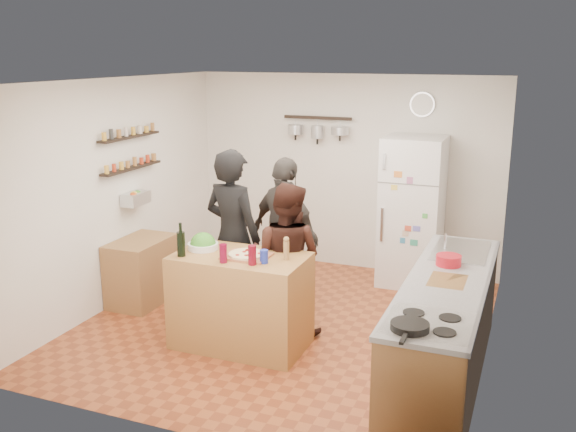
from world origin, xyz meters
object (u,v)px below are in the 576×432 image
at_px(wall_clock, 422,104).
at_px(side_table, 142,271).
at_px(person_left, 233,236).
at_px(person_back, 285,233).
at_px(person_center, 286,259).
at_px(red_bowl, 449,260).
at_px(skillet, 410,326).
at_px(fridge, 412,212).
at_px(salad_bowl, 203,246).
at_px(pepper_mill, 286,251).
at_px(counter_run, 445,331).
at_px(prep_island, 241,301).
at_px(wine_bottle, 181,244).
at_px(salt_canister, 264,257).

bearing_deg(wall_clock, side_table, -142.40).
relative_size(person_left, person_back, 1.09).
distance_m(person_center, red_bowl, 1.59).
distance_m(skillet, fridge, 3.48).
relative_size(person_center, red_bowl, 6.89).
bearing_deg(person_back, person_left, 82.61).
relative_size(salad_bowl, fridge, 0.16).
distance_m(person_back, wall_clock, 2.35).
height_order(pepper_mill, person_center, person_center).
relative_size(person_center, counter_run, 0.59).
bearing_deg(fridge, pepper_mill, -107.41).
xyz_separation_m(prep_island, wine_bottle, (-0.50, -0.22, 0.57)).
bearing_deg(counter_run, person_center, 165.48).
height_order(person_center, fridge, fridge).
distance_m(pepper_mill, fridge, 2.39).
height_order(wine_bottle, side_table, wine_bottle).
xyz_separation_m(fridge, wall_clock, (0.00, 0.33, 1.25)).
bearing_deg(red_bowl, skillet, -91.92).
xyz_separation_m(salad_bowl, counter_run, (2.34, -0.02, -0.49)).
relative_size(skillet, red_bowl, 1.20).
distance_m(pepper_mill, counter_run, 1.56).
height_order(counter_run, wall_clock, wall_clock).
height_order(pepper_mill, salt_canister, pepper_mill).
height_order(person_left, fridge, person_left).
xyz_separation_m(person_back, wall_clock, (1.14, 1.57, 1.31)).
xyz_separation_m(pepper_mill, person_back, (-0.43, 1.04, -0.16)).
bearing_deg(salt_canister, prep_island, 158.20).
bearing_deg(pepper_mill, person_left, 148.00).
bearing_deg(prep_island, wall_clock, 66.35).
bearing_deg(red_bowl, wall_clock, 107.22).
relative_size(prep_island, person_left, 0.68).
bearing_deg(person_center, prep_island, 60.99).
bearing_deg(person_back, person_center, 139.52).
distance_m(salt_canister, side_table, 2.05).
bearing_deg(red_bowl, person_back, 159.56).
bearing_deg(skillet, salad_bowl, 153.08).
bearing_deg(counter_run, wine_bottle, -174.05).
distance_m(salt_canister, person_left, 0.93).
bearing_deg(counter_run, pepper_mill, 179.29).
relative_size(salt_canister, person_center, 0.08).
height_order(person_left, skillet, person_left).
bearing_deg(person_left, red_bowl, -170.95).
distance_m(salad_bowl, wine_bottle, 0.29).
height_order(skillet, side_table, skillet).
height_order(red_bowl, side_table, red_bowl).
relative_size(person_center, skillet, 5.76).
distance_m(wall_clock, side_table, 3.84).
relative_size(person_left, wall_clock, 6.08).
xyz_separation_m(prep_island, person_center, (0.29, 0.45, 0.32)).
height_order(pepper_mill, fridge, fridge).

